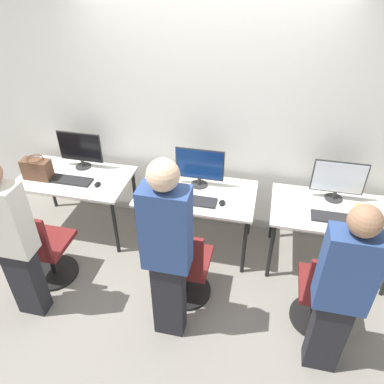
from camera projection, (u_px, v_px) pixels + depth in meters
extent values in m
plane|color=gray|center=(189.00, 266.00, 3.92)|extent=(20.00, 20.00, 0.00)
cube|color=silver|center=(207.00, 110.00, 3.78)|extent=(12.00, 0.05, 2.80)
cube|color=silver|center=(75.00, 178.00, 4.05)|extent=(1.19, 0.70, 0.02)
cylinder|color=black|center=(22.00, 213.00, 4.11)|extent=(0.04, 0.04, 0.68)
cylinder|color=black|center=(115.00, 227.00, 3.91)|extent=(0.04, 0.04, 0.68)
cylinder|color=black|center=(51.00, 184.00, 4.59)|extent=(0.04, 0.04, 0.68)
cylinder|color=black|center=(135.00, 195.00, 4.39)|extent=(0.04, 0.04, 0.68)
cylinder|color=#2D2D2D|center=(83.00, 166.00, 4.21)|extent=(0.17, 0.17, 0.01)
cylinder|color=#2D2D2D|center=(83.00, 163.00, 4.18)|extent=(0.04, 0.04, 0.08)
cube|color=#2D2D2D|center=(80.00, 147.00, 4.07)|extent=(0.50, 0.01, 0.34)
cube|color=black|center=(80.00, 147.00, 4.06)|extent=(0.47, 0.01, 0.32)
cube|color=#262628|center=(71.00, 180.00, 3.96)|extent=(0.46, 0.16, 0.02)
ellipsoid|color=black|center=(97.00, 184.00, 3.89)|extent=(0.06, 0.09, 0.03)
cylinder|color=black|center=(55.00, 272.00, 3.83)|extent=(0.48, 0.48, 0.03)
cylinder|color=black|center=(50.00, 258.00, 3.71)|extent=(0.04, 0.04, 0.37)
cube|color=maroon|center=(46.00, 243.00, 3.59)|extent=(0.44, 0.44, 0.05)
cube|color=maroon|center=(27.00, 237.00, 3.29)|extent=(0.40, 0.04, 0.44)
cube|color=#232328|center=(27.00, 280.00, 3.28)|extent=(0.25, 0.16, 0.74)
cube|color=silver|center=(4.00, 220.00, 2.89)|extent=(0.36, 0.20, 0.64)
cube|color=silver|center=(197.00, 193.00, 3.80)|extent=(1.19, 0.70, 0.02)
cylinder|color=black|center=(139.00, 231.00, 3.86)|extent=(0.04, 0.04, 0.68)
cylinder|color=black|center=(244.00, 247.00, 3.67)|extent=(0.04, 0.04, 0.68)
cylinder|color=black|center=(156.00, 198.00, 4.34)|extent=(0.04, 0.04, 0.68)
cylinder|color=black|center=(250.00, 210.00, 4.15)|extent=(0.04, 0.04, 0.68)
cylinder|color=#2D2D2D|center=(199.00, 185.00, 3.90)|extent=(0.17, 0.17, 0.01)
cylinder|color=#2D2D2D|center=(199.00, 181.00, 3.88)|extent=(0.04, 0.04, 0.08)
cube|color=#2D2D2D|center=(200.00, 164.00, 3.77)|extent=(0.50, 0.01, 0.34)
cube|color=navy|center=(200.00, 165.00, 3.76)|extent=(0.47, 0.01, 0.32)
cube|color=#262628|center=(193.00, 201.00, 3.67)|extent=(0.46, 0.16, 0.02)
ellipsoid|color=black|center=(222.00, 203.00, 3.63)|extent=(0.06, 0.09, 0.03)
cylinder|color=black|center=(186.00, 290.00, 3.64)|extent=(0.48, 0.48, 0.03)
cylinder|color=black|center=(186.00, 276.00, 3.53)|extent=(0.04, 0.04, 0.37)
cube|color=maroon|center=(186.00, 260.00, 3.41)|extent=(0.44, 0.44, 0.05)
cube|color=maroon|center=(180.00, 256.00, 3.10)|extent=(0.40, 0.04, 0.44)
cube|color=#232328|center=(169.00, 297.00, 3.09)|extent=(0.25, 0.16, 0.79)
cube|color=navy|center=(166.00, 229.00, 2.67)|extent=(0.36, 0.20, 0.69)
sphere|color=beige|center=(163.00, 175.00, 2.40)|extent=(0.22, 0.22, 0.22)
cube|color=silver|center=(335.00, 211.00, 3.56)|extent=(1.19, 0.70, 0.02)
cylinder|color=black|center=(271.00, 251.00, 3.62)|extent=(0.04, 0.04, 0.68)
cylinder|color=black|center=(273.00, 213.00, 4.10)|extent=(0.04, 0.04, 0.68)
cylinder|color=black|center=(379.00, 228.00, 3.91)|extent=(0.04, 0.04, 0.68)
cylinder|color=#2D2D2D|center=(333.00, 198.00, 3.70)|extent=(0.17, 0.17, 0.01)
cylinder|color=#2D2D2D|center=(334.00, 194.00, 3.68)|extent=(0.04, 0.04, 0.08)
cube|color=#2D2D2D|center=(339.00, 177.00, 3.57)|extent=(0.50, 0.01, 0.34)
cube|color=silver|center=(339.00, 178.00, 3.56)|extent=(0.47, 0.01, 0.32)
cube|color=#262628|center=(337.00, 218.00, 3.44)|extent=(0.46, 0.16, 0.02)
ellipsoid|color=black|center=(370.00, 222.00, 3.39)|extent=(0.06, 0.09, 0.03)
cylinder|color=black|center=(316.00, 317.00, 3.39)|extent=(0.48, 0.48, 0.03)
cylinder|color=black|center=(321.00, 303.00, 3.27)|extent=(0.04, 0.04, 0.37)
cube|color=maroon|center=(326.00, 287.00, 3.15)|extent=(0.44, 0.44, 0.05)
cube|color=maroon|center=(334.00, 285.00, 2.85)|extent=(0.40, 0.04, 0.44)
cube|color=#232328|center=(326.00, 334.00, 2.85)|extent=(0.25, 0.16, 0.74)
cube|color=navy|center=(348.00, 271.00, 2.46)|extent=(0.36, 0.20, 0.64)
sphere|color=#9E7051|center=(365.00, 221.00, 2.21)|extent=(0.21, 0.21, 0.21)
cube|color=brown|center=(37.00, 169.00, 3.95)|extent=(0.30, 0.14, 0.22)
torus|color=brown|center=(34.00, 159.00, 3.88)|extent=(0.18, 0.18, 0.01)
cube|color=yellow|center=(365.00, 208.00, 3.51)|extent=(0.16, 0.03, 0.08)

